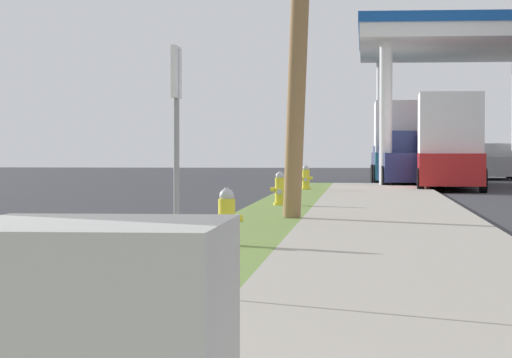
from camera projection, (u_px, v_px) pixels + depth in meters
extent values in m
cylinder|color=yellow|center=(15.00, 332.00, 6.27)|extent=(0.22, 0.22, 0.60)
sphere|color=#B2B2B7|center=(15.00, 267.00, 6.26)|extent=(0.19, 0.19, 0.19)
cylinder|color=#B2B2B7|center=(15.00, 251.00, 6.26)|extent=(0.06, 0.06, 0.05)
cylinder|color=yellow|center=(45.00, 323.00, 6.26)|extent=(0.10, 0.09, 0.09)
cylinder|color=#B2B2B7|center=(5.00, 337.00, 6.10)|extent=(0.11, 0.12, 0.11)
cylinder|color=yellow|center=(227.00, 243.00, 15.56)|extent=(0.29, 0.29, 0.06)
cylinder|color=yellow|center=(227.00, 222.00, 15.55)|extent=(0.22, 0.22, 0.60)
sphere|color=#B2B2B7|center=(227.00, 196.00, 15.55)|extent=(0.19, 0.19, 0.19)
cylinder|color=#B2B2B7|center=(227.00, 190.00, 15.54)|extent=(0.06, 0.06, 0.05)
cylinder|color=yellow|center=(214.00, 218.00, 15.57)|extent=(0.10, 0.09, 0.09)
cylinder|color=yellow|center=(239.00, 218.00, 15.54)|extent=(0.10, 0.09, 0.09)
cylinder|color=#B2B2B7|center=(225.00, 223.00, 15.39)|extent=(0.11, 0.12, 0.11)
cylinder|color=yellow|center=(280.00, 204.00, 26.52)|extent=(0.29, 0.29, 0.06)
cylinder|color=yellow|center=(280.00, 191.00, 26.52)|extent=(0.22, 0.22, 0.60)
sphere|color=#B2B2B7|center=(280.00, 176.00, 26.51)|extent=(0.19, 0.19, 0.19)
cylinder|color=#B2B2B7|center=(280.00, 172.00, 26.50)|extent=(0.06, 0.06, 0.05)
cylinder|color=yellow|center=(273.00, 189.00, 26.53)|extent=(0.10, 0.09, 0.09)
cylinder|color=yellow|center=(287.00, 189.00, 26.50)|extent=(0.10, 0.09, 0.09)
cylinder|color=#B2B2B7|center=(279.00, 192.00, 26.35)|extent=(0.11, 0.12, 0.11)
cylinder|color=yellow|center=(306.00, 188.00, 36.52)|extent=(0.29, 0.29, 0.06)
cylinder|color=yellow|center=(306.00, 180.00, 36.51)|extent=(0.22, 0.22, 0.60)
sphere|color=#B2B2B7|center=(306.00, 168.00, 36.50)|extent=(0.19, 0.19, 0.19)
cylinder|color=#B2B2B7|center=(306.00, 166.00, 36.50)|extent=(0.06, 0.06, 0.05)
cylinder|color=yellow|center=(301.00, 178.00, 36.53)|extent=(0.10, 0.09, 0.09)
cylinder|color=yellow|center=(311.00, 178.00, 36.50)|extent=(0.10, 0.09, 0.09)
cylinder|color=#B2B2B7|center=(306.00, 180.00, 36.34)|extent=(0.11, 0.12, 0.11)
cylinder|color=gray|center=(176.00, 172.00, 10.28)|extent=(0.05, 0.05, 2.10)
cube|color=white|center=(176.00, 72.00, 10.26)|extent=(0.04, 0.36, 0.44)
cylinder|color=silver|center=(386.00, 114.00, 41.24)|extent=(0.44, 0.44, 5.09)
cylinder|color=silver|center=(381.00, 121.00, 51.84)|extent=(0.44, 0.44, 5.09)
cube|color=white|center=(459.00, 44.00, 46.21)|extent=(7.53, 12.45, 0.50)
cube|color=#144C9E|center=(459.00, 33.00, 46.20)|extent=(7.63, 12.55, 0.36)
cube|color=#47474C|center=(470.00, 165.00, 41.03)|extent=(0.70, 1.10, 1.60)
cube|color=#47474C|center=(449.00, 161.00, 51.63)|extent=(0.70, 1.10, 1.60)
cube|color=#BCBCC1|center=(491.00, 166.00, 53.13)|extent=(2.06, 4.59, 0.85)
cube|color=#BCBCC1|center=(492.00, 150.00, 52.89)|extent=(1.71, 2.11, 0.56)
cylinder|color=black|center=(470.00, 172.00, 54.94)|extent=(0.25, 0.61, 0.60)
cylinder|color=black|center=(509.00, 172.00, 54.69)|extent=(0.25, 0.61, 0.60)
cylinder|color=black|center=(473.00, 173.00, 51.58)|extent=(0.25, 0.61, 0.60)
cube|color=navy|center=(406.00, 167.00, 43.21)|extent=(2.41, 5.54, 1.00)
cube|color=navy|center=(409.00, 142.00, 42.21)|extent=(1.99, 2.19, 0.76)
cube|color=navy|center=(402.00, 149.00, 44.38)|extent=(2.10, 3.05, 0.24)
cylinder|color=black|center=(441.00, 177.00, 41.05)|extent=(0.28, 0.77, 0.76)
cylinder|color=black|center=(385.00, 177.00, 41.08)|extent=(0.28, 0.77, 0.76)
cylinder|color=black|center=(425.00, 174.00, 45.35)|extent=(0.28, 0.77, 0.76)
cylinder|color=black|center=(374.00, 174.00, 45.38)|extent=(0.28, 0.77, 0.76)
cube|color=red|center=(448.00, 168.00, 39.66)|extent=(2.16, 6.45, 1.00)
cube|color=white|center=(449.00, 124.00, 38.86)|extent=(2.06, 4.02, 1.90)
cube|color=red|center=(446.00, 140.00, 41.67)|extent=(1.89, 2.09, 0.90)
cylinder|color=black|center=(417.00, 176.00, 42.41)|extent=(0.24, 0.77, 0.76)
cylinder|color=black|center=(472.00, 176.00, 42.19)|extent=(0.24, 0.77, 0.76)
cylinder|color=black|center=(421.00, 180.00, 37.14)|extent=(0.24, 0.77, 0.76)
cylinder|color=black|center=(483.00, 180.00, 36.93)|extent=(0.24, 0.77, 0.76)
cube|color=#197075|center=(400.00, 165.00, 46.40)|extent=(2.05, 6.41, 1.00)
cube|color=white|center=(401.00, 127.00, 45.60)|extent=(1.99, 3.98, 1.90)
cube|color=#197075|center=(398.00, 141.00, 48.42)|extent=(1.85, 2.06, 0.90)
cylinder|color=black|center=(374.00, 172.00, 49.13)|extent=(0.23, 0.76, 0.76)
cylinder|color=black|center=(421.00, 172.00, 48.97)|extent=(0.23, 0.76, 0.76)
cylinder|color=black|center=(376.00, 175.00, 43.85)|extent=(0.23, 0.76, 0.76)
cylinder|color=black|center=(429.00, 175.00, 43.69)|extent=(0.23, 0.76, 0.76)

